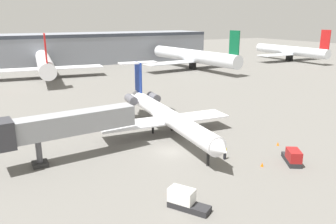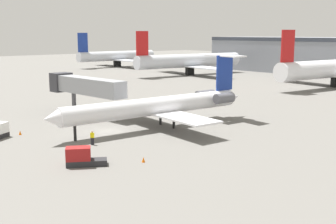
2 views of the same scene
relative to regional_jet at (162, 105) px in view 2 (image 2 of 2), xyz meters
The scene contains 11 objects.
ground_plane 8.24m from the regional_jet, 110.78° to the right, with size 400.00×400.00×0.10m, color #66635E.
regional_jet is the anchor object (origin of this frame).
jet_bridge 16.57m from the regional_jet, 168.87° to the right, with size 17.40×4.30×6.30m.
ground_crew_marshaller 12.79m from the regional_jet, 80.68° to the right, with size 0.47×0.40×1.69m.
baggage_tug_lead 19.53m from the regional_jet, 64.09° to the right, with size 3.30×4.14×1.90m.
traffic_cone_near 17.24m from the regional_jet, 74.27° to the right, with size 0.36×0.36×0.55m.
traffic_cone_mid 17.00m from the regional_jet, 46.43° to the right, with size 0.36×0.36×0.55m.
traffic_cone_far 19.11m from the regional_jet, 116.68° to the right, with size 0.36×0.36×0.55m.
parked_airliner_west_end 111.79m from the regional_jet, 149.17° to the left, with size 28.29×33.62×13.08m.
parked_airliner_west_mid 77.02m from the regional_jet, 133.66° to the left, with size 32.91×38.84×13.56m.
parked_airliner_centre 61.88m from the regional_jet, 96.95° to the left, with size 33.98×40.11×13.69m.
Camera 2 is at (47.97, -30.78, 12.98)m, focal length 46.16 mm.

